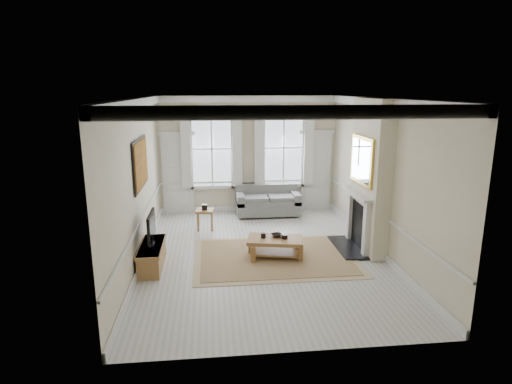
{
  "coord_description": "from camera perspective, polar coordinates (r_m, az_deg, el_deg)",
  "views": [
    {
      "loc": [
        -1.1,
        -8.79,
        3.58
      ],
      "look_at": [
        -0.06,
        0.79,
        1.25
      ],
      "focal_mm": 30.0,
      "sensor_mm": 36.0,
      "label": 1
    }
  ],
  "objects": [
    {
      "name": "window_right",
      "position": [
        12.64,
        3.69,
        5.93
      ],
      "size": [
        1.26,
        0.2,
        2.2
      ],
      "primitive_type": null,
      "color": "#B2BCC6",
      "rests_on": "back_wall"
    },
    {
      "name": "sofa",
      "position": [
        12.44,
        1.55,
        -1.43
      ],
      "size": [
        1.81,
        0.88,
        0.85
      ],
      "color": "slate",
      "rests_on": "floor"
    },
    {
      "name": "tv_stand",
      "position": [
        9.13,
        -13.7,
        -8.29
      ],
      "size": [
        0.43,
        1.34,
        0.48
      ],
      "primitive_type": "cube",
      "color": "brown",
      "rests_on": "floor"
    },
    {
      "name": "painting",
      "position": [
        9.34,
        -15.13,
        3.68
      ],
      "size": [
        0.05,
        1.66,
        1.06
      ],
      "primitive_type": "cube",
      "color": "#A5791C",
      "rests_on": "left_wall"
    },
    {
      "name": "ceiling",
      "position": [
        8.86,
        0.96,
        12.42
      ],
      "size": [
        7.2,
        7.2,
        0.0
      ],
      "primitive_type": "plane",
      "rotation": [
        3.14,
        0.0,
        0.0
      ],
      "color": "white",
      "rests_on": "back_wall"
    },
    {
      "name": "left_wall",
      "position": [
        9.12,
        -15.52,
        1.18
      ],
      "size": [
        0.0,
        7.2,
        7.2
      ],
      "primitive_type": "plane",
      "rotation": [
        1.57,
        0.0,
        1.57
      ],
      "color": "beige",
      "rests_on": "floor"
    },
    {
      "name": "side_table",
      "position": [
        11.2,
        -6.84,
        -2.88
      ],
      "size": [
        0.48,
        0.48,
        0.53
      ],
      "rotation": [
        0.0,
        0.0,
        -0.12
      ],
      "color": "brown",
      "rests_on": "floor"
    },
    {
      "name": "back_wall",
      "position": [
        12.58,
        -1.1,
        5.0
      ],
      "size": [
        5.2,
        0.0,
        5.2
      ],
      "primitive_type": "plane",
      "rotation": [
        1.57,
        0.0,
        0.0
      ],
      "color": "beige",
      "rests_on": "floor"
    },
    {
      "name": "door_left",
      "position": [
        12.63,
        -10.39,
        2.27
      ],
      "size": [
        0.9,
        0.08,
        2.3
      ],
      "primitive_type": "cube",
      "color": "silver",
      "rests_on": "floor"
    },
    {
      "name": "mirror",
      "position": [
        9.7,
        13.88,
        4.12
      ],
      "size": [
        0.06,
        1.26,
        1.06
      ],
      "primitive_type": "cube",
      "color": "gold",
      "rests_on": "chimney_breast"
    },
    {
      "name": "ceramic_pot_a",
      "position": [
        9.29,
        0.99,
        -5.82
      ],
      "size": [
        0.11,
        0.11,
        0.11
      ],
      "primitive_type": "cylinder",
      "color": "black",
      "rests_on": "coffee_table"
    },
    {
      "name": "hearth",
      "position": [
        10.15,
        12.1,
        -7.23
      ],
      "size": [
        0.55,
        1.5,
        0.05
      ],
      "primitive_type": "cube",
      "color": "black",
      "rests_on": "floor"
    },
    {
      "name": "coffee_table",
      "position": [
        9.32,
        2.56,
        -6.64
      ],
      "size": [
        1.29,
        0.9,
        0.44
      ],
      "rotation": [
        0.0,
        0.0,
        -0.2
      ],
      "color": "brown",
      "rests_on": "rug"
    },
    {
      "name": "bowl",
      "position": [
        9.38,
        2.78,
        -5.78
      ],
      "size": [
        0.3,
        0.3,
        0.06
      ],
      "primitive_type": "imported",
      "rotation": [
        0.0,
        0.0,
        0.27
      ],
      "color": "black",
      "rests_on": "coffee_table"
    },
    {
      "name": "floor",
      "position": [
        9.56,
        0.88,
        -8.42
      ],
      "size": [
        7.2,
        7.2,
        0.0
      ],
      "primitive_type": "plane",
      "color": "#B7B5AD",
      "rests_on": "ground"
    },
    {
      "name": "tv",
      "position": [
        8.91,
        -13.78,
        -4.5
      ],
      "size": [
        0.08,
        0.9,
        0.68
      ],
      "color": "black",
      "rests_on": "tv_stand"
    },
    {
      "name": "fireplace",
      "position": [
        9.99,
        13.39,
        -3.35
      ],
      "size": [
        0.21,
        1.45,
        1.33
      ],
      "color": "silver",
      "rests_on": "floor"
    },
    {
      "name": "door_right",
      "position": [
        12.98,
        7.99,
        2.67
      ],
      "size": [
        0.9,
        0.08,
        2.3
      ],
      "primitive_type": "cube",
      "color": "silver",
      "rests_on": "floor"
    },
    {
      "name": "ceramic_pot_b",
      "position": [
        9.26,
        3.84,
        -5.95
      ],
      "size": [
        0.13,
        0.13,
        0.1
      ],
      "primitive_type": "cylinder",
      "color": "black",
      "rests_on": "coffee_table"
    },
    {
      "name": "chimney_breast",
      "position": [
        9.84,
        14.94,
        2.11
      ],
      "size": [
        0.35,
        1.7,
        3.38
      ],
      "primitive_type": "cube",
      "color": "beige",
      "rests_on": "floor"
    },
    {
      "name": "rug",
      "position": [
        9.45,
        2.53,
        -8.62
      ],
      "size": [
        3.5,
        2.6,
        0.02
      ],
      "primitive_type": "cube",
      "color": "#916F4B",
      "rests_on": "floor"
    },
    {
      "name": "window_left",
      "position": [
        12.46,
        -5.93,
        5.77
      ],
      "size": [
        1.26,
        0.2,
        2.2
      ],
      "primitive_type": null,
      "color": "#B2BCC6",
      "rests_on": "back_wall"
    },
    {
      "name": "right_wall",
      "position": [
        9.72,
        16.32,
        1.88
      ],
      "size": [
        0.0,
        7.2,
        7.2
      ],
      "primitive_type": "plane",
      "rotation": [
        1.57,
        0.0,
        -1.57
      ],
      "color": "beige",
      "rests_on": "floor"
    }
  ]
}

